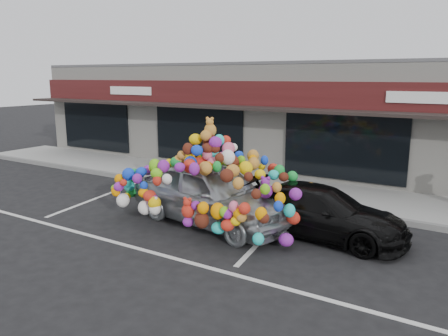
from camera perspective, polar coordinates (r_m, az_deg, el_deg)
The scene contains 9 objects.
ground at distance 12.21m, azimuth -6.47°, elevation -6.20°, with size 90.00×90.00×0.00m, color black.
shop_building at distance 19.04m, azimuth 9.31°, elevation 6.89°, with size 24.00×7.20×4.31m.
sidewalk at distance 15.41m, azimuth 2.71°, elevation -2.01°, with size 26.00×3.00×0.15m, color #979791.
kerb at distance 14.15m, azimuth -0.24°, elevation -3.26°, with size 26.00×0.18×0.16m, color slate.
parking_stripe_left at distance 14.46m, azimuth -16.05°, elevation -3.70°, with size 0.12×4.40×0.01m, color silver.
parking_stripe_mid at distance 10.97m, azimuth 5.93°, elevation -8.30°, with size 0.12×4.40×0.01m, color silver.
lane_line at distance 9.36m, azimuth -5.45°, elevation -11.94°, with size 14.00×0.12×0.01m, color silver.
toy_car at distance 11.28m, azimuth -1.57°, elevation -2.48°, with size 3.35×5.25×2.89m.
black_sedan at distance 10.73m, azimuth 12.45°, elevation -5.62°, with size 4.14×1.68×1.20m, color black.
Camera 1 is at (7.21, -9.10, 3.79)m, focal length 35.00 mm.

